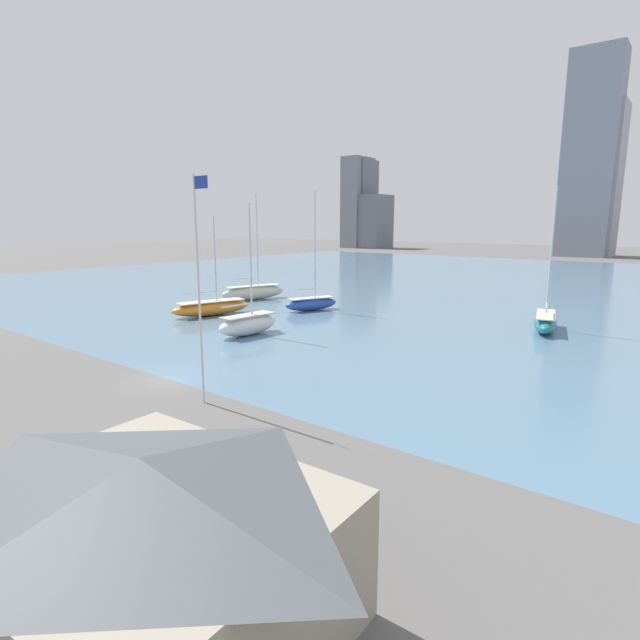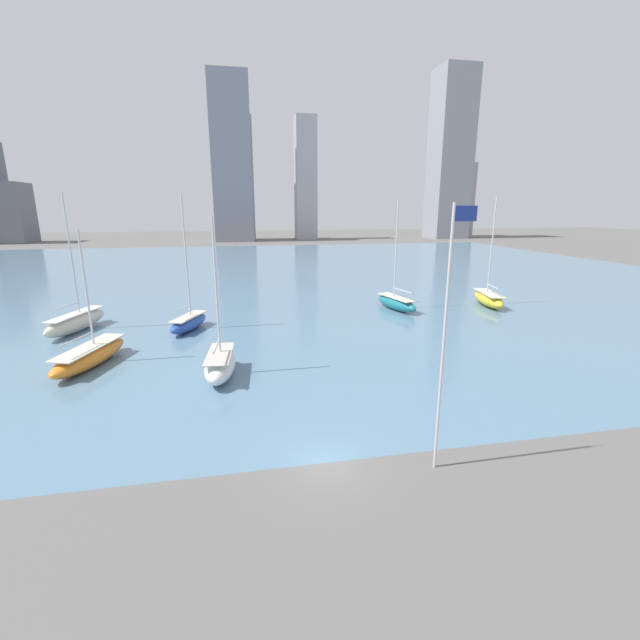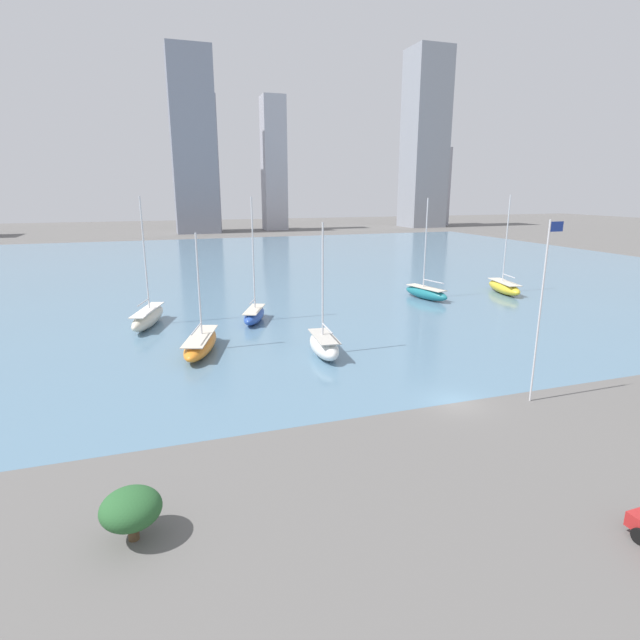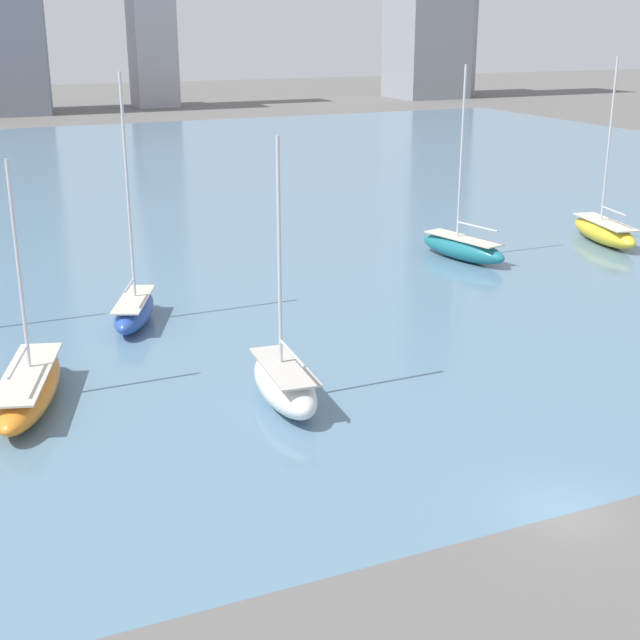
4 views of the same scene
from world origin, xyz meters
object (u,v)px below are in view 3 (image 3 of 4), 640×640
at_px(sailboat_orange, 201,343).
at_px(sailboat_cream, 148,317).
at_px(sailboat_white, 324,345).
at_px(sailboat_yellow, 504,287).
at_px(flag_pole, 541,308).
at_px(sailboat_teal, 426,292).
at_px(sailboat_blue, 254,314).

height_order(sailboat_orange, sailboat_cream, sailboat_cream).
xyz_separation_m(sailboat_white, sailboat_orange, (-11.19, 4.83, -0.16)).
bearing_deg(sailboat_yellow, sailboat_white, -139.70).
height_order(flag_pole, sailboat_cream, sailboat_cream).
bearing_deg(sailboat_white, sailboat_yellow, 33.36).
bearing_deg(sailboat_teal, flag_pole, -120.97).
xyz_separation_m(sailboat_yellow, sailboat_blue, (-40.26, -4.90, -0.04)).
distance_m(flag_pole, sailboat_cream, 42.64).
height_order(sailboat_yellow, sailboat_blue, sailboat_yellow).
bearing_deg(sailboat_cream, sailboat_blue, 8.35).
height_order(sailboat_teal, sailboat_yellow, sailboat_yellow).
distance_m(sailboat_orange, sailboat_blue, 12.41).
relative_size(sailboat_teal, sailboat_yellow, 0.97).
bearing_deg(sailboat_yellow, sailboat_orange, -150.78).
bearing_deg(sailboat_blue, sailboat_yellow, 30.04).
distance_m(sailboat_teal, sailboat_blue, 27.07).
bearing_deg(sailboat_blue, sailboat_cream, -166.24).
bearing_deg(flag_pole, sailboat_teal, 72.19).
xyz_separation_m(sailboat_teal, sailboat_white, (-22.75, -19.89, 0.11)).
xyz_separation_m(sailboat_blue, sailboat_cream, (-12.24, 2.01, 0.15)).
bearing_deg(sailboat_teal, sailboat_cream, 171.32).
xyz_separation_m(flag_pole, sailboat_blue, (-15.37, 29.89, -6.33)).
bearing_deg(flag_pole, sailboat_yellow, 54.42).
xyz_separation_m(sailboat_white, sailboat_cream, (-16.08, 16.85, 0.02)).
bearing_deg(sailboat_white, sailboat_cream, 138.56).
distance_m(sailboat_blue, sailboat_cream, 12.40).
height_order(sailboat_white, sailboat_cream, sailboat_cream).
height_order(flag_pole, sailboat_teal, sailboat_teal).
relative_size(sailboat_white, sailboat_yellow, 0.86).
xyz_separation_m(sailboat_yellow, sailboat_orange, (-47.59, -14.91, -0.07)).
distance_m(flag_pole, sailboat_blue, 34.20).
xyz_separation_m(flag_pole, sailboat_cream, (-27.61, 31.90, -6.18)).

